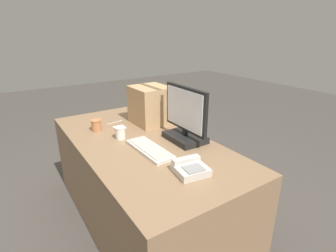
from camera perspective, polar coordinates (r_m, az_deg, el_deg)
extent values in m
plane|color=#47423D|center=(2.38, -5.16, -19.15)|extent=(12.00, 12.00, 0.00)
cube|color=#8C6B4C|center=(2.17, -5.46, -11.84)|extent=(1.80, 0.90, 0.72)
cube|color=black|center=(1.99, 3.70, -2.48)|extent=(0.31, 0.22, 0.05)
cylinder|color=black|center=(1.98, 3.73, -1.32)|extent=(0.04, 0.04, 0.04)
cube|color=black|center=(1.92, 3.86, 3.76)|extent=(0.46, 0.03, 0.33)
cube|color=white|center=(1.91, 3.45, 3.68)|extent=(0.42, 0.01, 0.28)
cube|color=beige|center=(1.83, -4.05, -5.11)|extent=(0.43, 0.16, 0.02)
cube|color=#B7B2A8|center=(1.82, -4.06, -4.71)|extent=(0.40, 0.13, 0.01)
cube|color=beige|center=(1.56, 4.98, -9.50)|extent=(0.20, 0.21, 0.04)
cube|color=beige|center=(1.59, 3.96, -7.38)|extent=(0.07, 0.18, 0.03)
cube|color=gray|center=(1.52, 5.60, -9.20)|extent=(0.11, 0.12, 0.01)
cylinder|color=#BC7547|center=(2.25, -15.31, 0.08)|extent=(0.08, 0.08, 0.09)
cylinder|color=#BC7547|center=(2.23, -15.42, 1.21)|extent=(0.09, 0.09, 0.01)
cylinder|color=white|center=(2.04, -10.34, -1.61)|extent=(0.07, 0.07, 0.09)
cylinder|color=white|center=(2.02, -10.42, -0.34)|extent=(0.08, 0.08, 0.01)
cube|color=silver|center=(2.41, -11.74, 0.74)|extent=(0.03, 0.13, 0.00)
ellipsoid|color=silver|center=(2.45, -10.26, 1.14)|extent=(0.03, 0.03, 0.00)
cube|color=tan|center=(2.32, -3.81, 4.57)|extent=(0.33, 0.31, 0.33)
cube|color=brown|center=(2.28, -3.91, 8.58)|extent=(0.32, 0.05, 0.00)
cube|color=silver|center=(2.28, -10.51, -0.32)|extent=(0.09, 0.09, 0.01)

